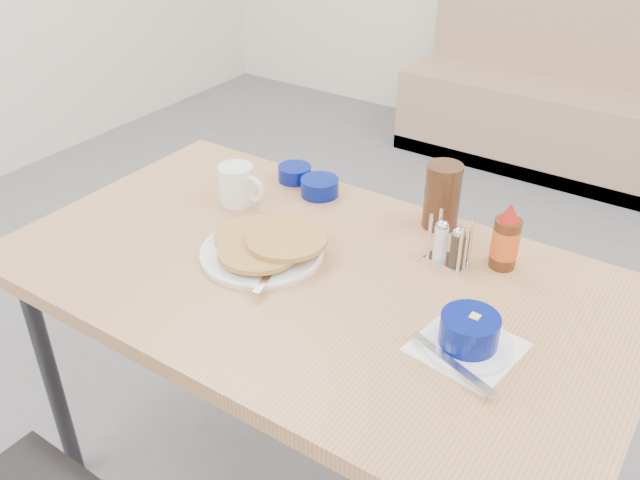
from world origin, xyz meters
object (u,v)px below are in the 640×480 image
Objects in this scene: pancake_plate at (264,247)px; condiment_caddy at (449,246)px; coffee_mug at (238,184)px; grits_setting at (468,335)px; creamer_bowl at (295,173)px; amber_tumbler at (442,196)px; booth_bench at (590,105)px; butter_bowl at (320,187)px; syrup_bottle at (506,240)px; dining_table at (313,294)px.

pancake_plate is 0.42m from condiment_caddy.
grits_setting is at bearing -15.53° from coffee_mug.
amber_tumbler reaches higher than creamer_bowl.
creamer_bowl is (0.05, 0.19, -0.03)m from coffee_mug.
booth_bench is 14.30× the size of coffee_mug.
butter_bowl is (-0.58, 0.36, -0.01)m from grits_setting.
condiment_caddy is (-0.16, 0.25, 0.01)m from grits_setting.
booth_bench is 2.28m from butter_bowl.
booth_bench is at bearing 98.46° from syrup_bottle.
grits_setting is 2.15× the size of butter_bowl.
booth_bench is 18.73× the size of butter_bowl.
condiment_caddy is at bearing 30.38° from pancake_plate.
dining_table is 8.78× the size of syrup_bottle.
amber_tumbler is at bearing 130.06° from condiment_caddy.
amber_tumbler is at bearing 156.59° from syrup_bottle.
coffee_mug reaches higher than pancake_plate.
pancake_plate is at bearing -150.91° from syrup_bottle.
coffee_mug is at bearing -166.78° from condiment_caddy.
syrup_bottle is at bearing 8.58° from coffee_mug.
booth_bench reaches higher than dining_table.
condiment_caddy is at bearing -155.39° from syrup_bottle.
coffee_mug is at bearing 164.47° from grits_setting.
pancake_plate is at bearing -128.70° from amber_tumbler.
grits_setting is 1.33× the size of amber_tumbler.
creamer_bowl is 0.80× the size of condiment_caddy.
dining_table is 0.40m from grits_setting.
creamer_bowl is 0.64m from syrup_bottle.
booth_bench is 2.25m from amber_tumbler.
butter_bowl is at bearing -174.50° from amber_tumbler.
booth_bench is 11.92× the size of syrup_bottle.
pancake_plate is 1.31× the size of grits_setting.
syrup_bottle is at bearing -5.58° from butter_bowl.
grits_setting is at bearing -7.12° from dining_table.
coffee_mug is 0.19m from creamer_bowl.
butter_bowl is 0.64× the size of syrup_bottle.
butter_bowl reaches higher than creamer_bowl.
dining_table is 13.80× the size of butter_bowl.
creamer_bowl is 0.56× the size of amber_tumbler.
condiment_caddy is at bearing 41.93° from dining_table.
syrup_bottle reaches higher than butter_bowl.
coffee_mug is at bearing -159.01° from amber_tumbler.
booth_bench is 2.26m from creamer_bowl.
coffee_mug reaches higher than dining_table.
pancake_plate is 0.26m from coffee_mug.
coffee_mug is 0.81× the size of amber_tumbler.
butter_bowl is 0.43m from condiment_caddy.
condiment_caddy is at bearing -57.92° from amber_tumbler.
butter_bowl reaches higher than dining_table.
coffee_mug is 0.57m from condiment_caddy.
syrup_bottle is (0.53, -0.05, 0.05)m from butter_bowl.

